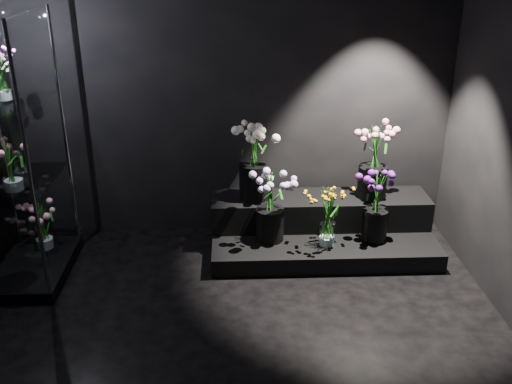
{
  "coord_description": "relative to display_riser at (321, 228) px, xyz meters",
  "views": [
    {
      "loc": [
        0.01,
        -3.01,
        2.55
      ],
      "look_at": [
        0.19,
        1.2,
        0.72
      ],
      "focal_mm": 40.0,
      "sensor_mm": 36.0,
      "label": 1
    }
  ],
  "objects": [
    {
      "name": "bouquet_case_magenta",
      "position": [
        -2.54,
        -0.24,
        1.48
      ],
      "size": [
        0.24,
        0.24,
        0.4
      ],
      "rotation": [
        0.0,
        0.0,
        -0.25
      ],
      "color": "white",
      "rests_on": "display_case"
    },
    {
      "name": "bouquet_lilac",
      "position": [
        -0.48,
        -0.17,
        0.35
      ],
      "size": [
        0.5,
        0.5,
        0.62
      ],
      "rotation": [
        0.0,
        0.0,
        0.36
      ],
      "color": "black",
      "rests_on": "display_riser"
    },
    {
      "name": "floor",
      "position": [
        -0.81,
        -1.6,
        -0.18
      ],
      "size": [
        4.0,
        4.0,
        0.0
      ],
      "primitive_type": "plane",
      "color": "black",
      "rests_on": "ground"
    },
    {
      "name": "display_riser",
      "position": [
        0.0,
        0.0,
        0.0
      ],
      "size": [
        1.98,
        0.88,
        0.44
      ],
      "color": "black",
      "rests_on": "floor"
    },
    {
      "name": "wall_back",
      "position": [
        -0.81,
        0.4,
        1.22
      ],
      "size": [
        4.0,
        0.0,
        4.0
      ],
      "primitive_type": "plane",
      "rotation": [
        1.57,
        0.0,
        0.0
      ],
      "color": "black",
      "rests_on": "floor"
    },
    {
      "name": "bouquet_case_pink",
      "position": [
        -2.47,
        -0.53,
        0.86
      ],
      "size": [
        0.39,
        0.39,
        0.39
      ],
      "rotation": [
        0.0,
        0.0,
        0.34
      ],
      "color": "white",
      "rests_on": "display_case"
    },
    {
      "name": "bouquet_cream_roses",
      "position": [
        -0.61,
        0.11,
        0.67
      ],
      "size": [
        0.47,
        0.47,
        0.71
      ],
      "rotation": [
        0.0,
        0.0,
        0.22
      ],
      "color": "black",
      "rests_on": "display_riser"
    },
    {
      "name": "bouquet_purple",
      "position": [
        0.43,
        -0.21,
        0.35
      ],
      "size": [
        0.4,
        0.4,
        0.64
      ],
      "rotation": [
        0.0,
        0.0,
        -0.3
      ],
      "color": "black",
      "rests_on": "display_riser"
    },
    {
      "name": "bouquet_pink_roses",
      "position": [
        0.46,
        0.1,
        0.63
      ],
      "size": [
        0.46,
        0.46,
        0.67
      ],
      "rotation": [
        0.0,
        0.0,
        0.42
      ],
      "color": "black",
      "rests_on": "display_riser"
    },
    {
      "name": "display_case",
      "position": [
        -2.49,
        -0.37,
        0.88
      ],
      "size": [
        0.58,
        0.97,
        2.13
      ],
      "color": "black",
      "rests_on": "floor"
    },
    {
      "name": "bouquet_case_base_pink",
      "position": [
        -2.47,
        -0.11,
        0.15
      ],
      "size": [
        0.36,
        0.36,
        0.45
      ],
      "rotation": [
        0.0,
        0.0,
        -0.1
      ],
      "color": "white",
      "rests_on": "display_case"
    },
    {
      "name": "bouquet_orange_bells",
      "position": [
        0.0,
        -0.29,
        0.26
      ],
      "size": [
        0.3,
        0.3,
        0.54
      ],
      "rotation": [
        0.0,
        0.0,
        -0.16
      ],
      "color": "white",
      "rests_on": "display_riser"
    }
  ]
}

